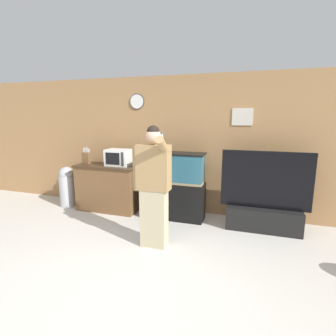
{
  "coord_description": "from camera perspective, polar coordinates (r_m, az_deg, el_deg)",
  "views": [
    {
      "loc": [
        1.2,
        -2.36,
        1.86
      ],
      "look_at": [
        -0.04,
        1.51,
        1.05
      ],
      "focal_mm": 28.0,
      "sensor_mm": 36.0,
      "label": 1
    }
  ],
  "objects": [
    {
      "name": "tv_on_stand",
      "position": [
        4.62,
        20.14,
        -8.13
      ],
      "size": [
        1.42,
        0.4,
        1.31
      ],
      "color": "black",
      "rests_on": "ground_plane"
    },
    {
      "name": "microwave",
      "position": [
        5.14,
        -10.73,
        2.28
      ],
      "size": [
        0.46,
        0.33,
        0.32
      ],
      "color": "white",
      "rests_on": "counter_island"
    },
    {
      "name": "wall_back_paneled",
      "position": [
        5.04,
        3.9,
        4.9
      ],
      "size": [
        10.0,
        0.08,
        2.6
      ],
      "color": "#A87A4C",
      "rests_on": "ground_plane"
    },
    {
      "name": "person_standing",
      "position": [
        3.67,
        -3.27,
        -3.81
      ],
      "size": [
        0.55,
        0.41,
        1.74
      ],
      "color": "#BCAD89",
      "rests_on": "ground_plane"
    },
    {
      "name": "counter_island",
      "position": [
        5.36,
        -12.91,
        -4.16
      ],
      "size": [
        1.25,
        0.55,
        0.92
      ],
      "color": "brown",
      "rests_on": "ground_plane"
    },
    {
      "name": "trash_bin",
      "position": [
        5.86,
        -21.12,
        -3.63
      ],
      "size": [
        0.32,
        0.32,
        0.83
      ],
      "color": "#B7B7BC",
      "rests_on": "ground_plane"
    },
    {
      "name": "aquarium_on_stand",
      "position": [
        4.77,
        1.17,
        -3.89
      ],
      "size": [
        1.13,
        0.4,
        1.22
      ],
      "color": "black",
      "rests_on": "ground_plane"
    },
    {
      "name": "ground_plane",
      "position": [
        3.24,
        -8.25,
        -23.94
      ],
      "size": [
        18.0,
        18.0,
        0.0
      ],
      "primitive_type": "plane",
      "color": "beige"
    },
    {
      "name": "knife_block",
      "position": [
        5.46,
        -17.37,
        2.11
      ],
      "size": [
        0.15,
        0.09,
        0.34
      ],
      "color": "brown",
      "rests_on": "counter_island"
    }
  ]
}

